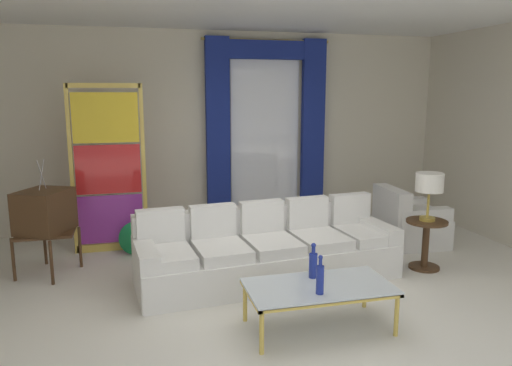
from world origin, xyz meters
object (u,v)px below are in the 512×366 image
couch_white_long (267,252)px  table_lamp_brass (429,184)px  vintage_tv (44,213)px  stained_glass_divider (109,173)px  bottle_crystal_tall (313,264)px  peacock_figurine (136,239)px  round_side_table (426,240)px  bottle_blue_decanter (320,278)px  armchair_white (407,224)px  coffee_table (319,289)px

couch_white_long → table_lamp_brass: (1.92, -0.19, 0.72)m
couch_white_long → vintage_tv: (-2.43, 0.74, 0.42)m
couch_white_long → stained_glass_divider: bearing=140.5°
bottle_crystal_tall → peacock_figurine: (-1.57, 2.25, -0.32)m
bottle_crystal_tall → round_side_table: size_ratio=0.56×
table_lamp_brass → peacock_figurine: bearing=158.4°
couch_white_long → peacock_figurine: couch_white_long is taller
vintage_tv → round_side_table: bearing=-12.0°
bottle_blue_decanter → vintage_tv: 3.33m
bottle_crystal_tall → couch_white_long: bearing=97.0°
vintage_tv → table_lamp_brass: bearing=-12.0°
couch_white_long → stained_glass_divider: size_ratio=1.36×
bottle_blue_decanter → vintage_tv: bearing=138.6°
armchair_white → stained_glass_divider: stained_glass_divider is taller
coffee_table → stained_glass_divider: (-1.86, 2.72, 0.68)m
round_side_table → coffee_table: bearing=-148.5°
couch_white_long → stained_glass_divider: (-1.74, 1.44, 0.75)m
bottle_crystal_tall → armchair_white: (2.09, 1.82, -0.26)m
bottle_blue_decanter → stained_glass_divider: (-1.80, 2.90, 0.51)m
couch_white_long → bottle_blue_decanter: size_ratio=8.73×
coffee_table → armchair_white: 2.91m
bottle_crystal_tall → vintage_tv: (-2.57, 1.84, 0.19)m
round_side_table → stained_glass_divider: bearing=156.0°
round_side_table → table_lamp_brass: 0.67m
armchair_white → table_lamp_brass: size_ratio=1.52×
bottle_crystal_tall → stained_glass_divider: size_ratio=0.15×
stained_glass_divider → round_side_table: stained_glass_divider is taller
armchair_white → coffee_table: bearing=-136.4°
bottle_crystal_tall → stained_glass_divider: (-1.88, 2.54, 0.51)m
round_side_table → table_lamp_brass: size_ratio=1.04×
stained_glass_divider → round_side_table: bearing=-24.0°
bottle_blue_decanter → armchair_white: 3.08m
round_side_table → couch_white_long: bearing=174.3°
bottle_blue_decanter → bottle_crystal_tall: bearing=78.2°
couch_white_long → coffee_table: couch_white_long is taller
bottle_blue_decanter → stained_glass_divider: size_ratio=0.16×
couch_white_long → vintage_tv: 2.58m
table_lamp_brass → stained_glass_divider: bearing=156.0°
bottle_blue_decanter → bottle_crystal_tall: bottle_blue_decanter is taller
bottle_blue_decanter → couch_white_long: bearing=92.4°
peacock_figurine → table_lamp_brass: bearing=-21.6°
couch_white_long → armchair_white: couch_white_long is taller
coffee_table → vintage_tv: size_ratio=0.96×
bottle_crystal_tall → round_side_table: (1.78, 0.92, -0.19)m
bottle_crystal_tall → peacock_figurine: bottle_crystal_tall is taller
peacock_figurine → bottle_crystal_tall: bearing=-55.1°
bottle_crystal_tall → coffee_table: bearing=-93.6°
peacock_figurine → couch_white_long: bearing=-38.5°
coffee_table → armchair_white: size_ratio=1.48×
coffee_table → stained_glass_divider: bearing=124.4°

